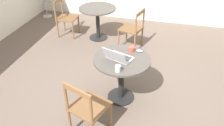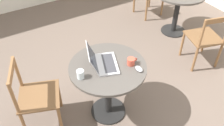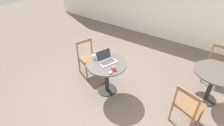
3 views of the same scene
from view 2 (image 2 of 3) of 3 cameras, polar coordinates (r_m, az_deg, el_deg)
ground_plane at (r=3.08m, az=-0.20°, el=-12.05°), size 16.00×16.00×0.00m
cafe_table_near at (r=2.71m, az=-0.95°, el=-3.34°), size 0.82×0.82×0.74m
cafe_table_mid at (r=4.30m, az=14.96°, el=13.44°), size 0.82×0.82×0.74m
chair_near_left at (r=2.83m, az=-17.23°, el=-7.32°), size 0.55×0.55×0.85m
chair_mid_front at (r=3.74m, az=20.54°, el=5.22°), size 0.53×0.53×0.85m
laptop at (r=2.58m, az=-2.24°, el=0.29°), size 0.40×0.44×0.21m
mouse at (r=2.55m, az=6.18°, el=-1.33°), size 0.06×0.10×0.03m
mug at (r=2.60m, az=4.40°, el=0.36°), size 0.12×0.08×0.08m
drinking_glass at (r=2.46m, az=-7.23°, el=-2.57°), size 0.07×0.07×0.09m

